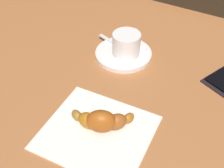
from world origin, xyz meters
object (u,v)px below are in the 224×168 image
object	(u,v)px
saucer	(123,54)
espresso_cup	(127,44)
teaspoon	(124,49)
croissant	(101,121)
napkin	(97,132)
sugar_packet	(133,46)

from	to	relation	value
saucer	espresso_cup	bearing A→B (deg)	88.19
teaspoon	croissant	world-z (taller)	croissant
espresso_cup	napkin	xyz separation A→B (m)	(0.24, 0.04, -0.04)
croissant	teaspoon	bearing A→B (deg)	-167.57
croissant	napkin	bearing A→B (deg)	-21.01
espresso_cup	teaspoon	size ratio (longest dim) A/B	0.73
espresso_cup	sugar_packet	distance (m)	0.04
teaspoon	croissant	xyz separation A→B (m)	(0.23, 0.05, 0.01)
saucer	teaspoon	bearing A→B (deg)	-162.21
croissant	saucer	bearing A→B (deg)	-167.78
sugar_packet	croissant	size ratio (longest dim) A/B	0.59
teaspoon	napkin	world-z (taller)	teaspoon
saucer	napkin	bearing A→B (deg)	10.64
saucer	sugar_packet	distance (m)	0.03
saucer	sugar_packet	size ratio (longest dim) A/B	1.92
teaspoon	sugar_packet	world-z (taller)	teaspoon
teaspoon	sugar_packet	distance (m)	0.03
saucer	sugar_packet	bearing A→B (deg)	159.30
sugar_packet	napkin	bearing A→B (deg)	116.10
espresso_cup	croissant	bearing A→B (deg)	10.40
napkin	teaspoon	bearing A→B (deg)	-169.10
saucer	croissant	size ratio (longest dim) A/B	1.14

